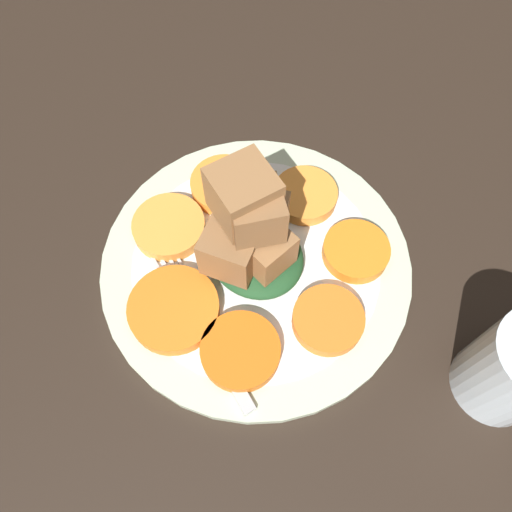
% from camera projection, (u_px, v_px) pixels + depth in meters
% --- Properties ---
extents(table_slab, '(1.20, 1.20, 0.02)m').
position_uv_depth(table_slab, '(256.00, 271.00, 0.48)').
color(table_slab, black).
rests_on(table_slab, ground).
extents(plate, '(0.29, 0.29, 0.01)m').
position_uv_depth(plate, '(256.00, 264.00, 0.47)').
color(plate, beige).
rests_on(plate, table_slab).
extents(carrot_slice_0, '(0.07, 0.07, 0.01)m').
position_uv_depth(carrot_slice_0, '(169.00, 227.00, 0.47)').
color(carrot_slice_0, '#F99539').
rests_on(carrot_slice_0, plate).
extents(carrot_slice_1, '(0.08, 0.08, 0.01)m').
position_uv_depth(carrot_slice_1, '(174.00, 309.00, 0.43)').
color(carrot_slice_1, orange).
rests_on(carrot_slice_1, plate).
extents(carrot_slice_2, '(0.07, 0.07, 0.01)m').
position_uv_depth(carrot_slice_2, '(241.00, 351.00, 0.42)').
color(carrot_slice_2, '#D66115').
rests_on(carrot_slice_2, plate).
extents(carrot_slice_3, '(0.06, 0.06, 0.01)m').
position_uv_depth(carrot_slice_3, '(328.00, 320.00, 0.43)').
color(carrot_slice_3, orange).
rests_on(carrot_slice_3, plate).
extents(carrot_slice_4, '(0.06, 0.06, 0.01)m').
position_uv_depth(carrot_slice_4, '(356.00, 251.00, 0.46)').
color(carrot_slice_4, orange).
rests_on(carrot_slice_4, plate).
extents(carrot_slice_5, '(0.06, 0.06, 0.01)m').
position_uv_depth(carrot_slice_5, '(305.00, 195.00, 0.49)').
color(carrot_slice_5, orange).
rests_on(carrot_slice_5, plate).
extents(carrot_slice_6, '(0.07, 0.07, 0.01)m').
position_uv_depth(carrot_slice_6, '(224.00, 185.00, 0.49)').
color(carrot_slice_6, orange).
rests_on(carrot_slice_6, plate).
extents(center_pile, '(0.09, 0.09, 0.12)m').
position_uv_depth(center_pile, '(252.00, 234.00, 0.42)').
color(center_pile, '#1E4723').
rests_on(center_pile, plate).
extents(fork, '(0.17, 0.05, 0.00)m').
position_uv_depth(fork, '(199.00, 319.00, 0.44)').
color(fork, '#B2B2B7').
rests_on(fork, plate).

